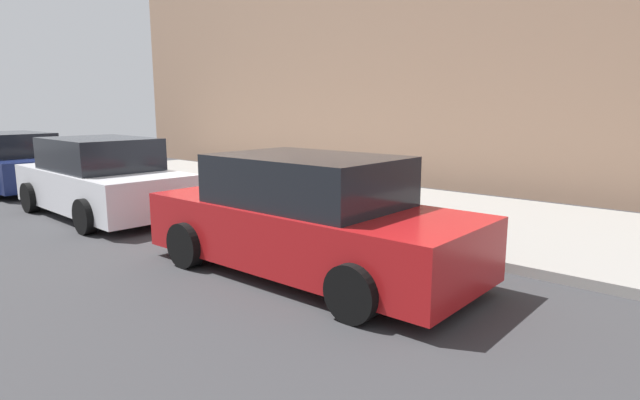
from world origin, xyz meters
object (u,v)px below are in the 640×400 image
Objects in this scene: suitcase_silver_2 at (349,205)px; suitcase_maroon_3 at (333,199)px; suitcase_teal_0 at (399,211)px; suitcase_navy_4 at (319,200)px; suitcase_olive_5 at (301,198)px; suitcase_black_6 at (282,191)px; bollard_post at (232,183)px; fire_hydrant at (259,185)px; parked_car_red_0 at (307,219)px; suitcase_red_1 at (371,206)px; parked_car_white_1 at (101,179)px; parked_car_navy_2 at (10,163)px.

suitcase_maroon_3 is (0.43, -0.06, 0.05)m from suitcase_silver_2.
suitcase_teal_0 is 1.86m from suitcase_navy_4.
suitcase_maroon_3 is 1.12× the size of suitcase_olive_5.
suitcase_black_6 is 0.95× the size of bollard_post.
fire_hydrant is 4.48m from parked_car_red_0.
suitcase_maroon_3 is 1.42m from suitcase_black_6.
bollard_post is (2.83, 0.15, 0.04)m from suitcase_maroon_3.
suitcase_red_1 is at bearing 176.60° from suitcase_olive_5.
bollard_post is (2.41, 0.22, 0.12)m from suitcase_navy_4.
parked_car_white_1 is (5.08, 2.43, 0.26)m from suitcase_red_1.
suitcase_black_6 is 0.16× the size of parked_car_white_1.
suitcase_maroon_3 is at bearing -179.88° from fire_hydrant.
parked_car_navy_2 reaches higher than suitcase_red_1.
parked_car_white_1 reaches higher than bollard_post.
suitcase_teal_0 is 0.54m from suitcase_red_1.
fire_hydrant is at bearing 2.35° from suitcase_navy_4.
parked_car_navy_2 is (6.53, 2.34, 0.19)m from bollard_post.
suitcase_teal_0 is 3.54m from fire_hydrant.
parked_car_navy_2 is at bearing 18.89° from fire_hydrant.
suitcase_red_1 is 2.33m from suitcase_black_6.
parked_car_white_1 is (4.17, 2.49, 0.26)m from suitcase_maroon_3.
suitcase_black_6 is at bearing -173.51° from bollard_post.
suitcase_olive_5 is (1.80, -0.11, -0.09)m from suitcase_red_1.
parked_car_navy_2 is at bearing 16.65° from suitcase_olive_5.
suitcase_black_6 is at bearing -2.07° from suitcase_silver_2.
bollard_post is at bearing 3.00° from suitcase_teal_0.
suitcase_teal_0 is at bearing -166.67° from parked_car_navy_2.
parked_car_red_0 is at bearing 180.00° from parked_car_navy_2.
parked_car_navy_2 is (9.37, 2.49, 0.23)m from suitcase_maroon_3.
suitcase_teal_0 is 0.93× the size of suitcase_silver_2.
suitcase_maroon_3 is 0.20× the size of parked_car_navy_2.
suitcase_red_1 is 1.00× the size of suitcase_maroon_3.
parked_car_red_0 is (-2.04, 2.56, 0.34)m from suitcase_navy_4.
parked_car_red_0 is at bearing -180.00° from parked_car_white_1.
suitcase_silver_2 is 1.85m from suitcase_black_6.
suitcase_silver_2 is 0.19× the size of parked_car_red_0.
suitcase_black_6 is at bearing -0.28° from suitcase_maroon_3.
suitcase_red_1 is 1.13× the size of fire_hydrant.
suitcase_olive_5 is at bearing -174.14° from bollard_post.
suitcase_black_6 is 3.73m from parked_car_white_1.
fire_hydrant is (1.68, 0.07, 0.15)m from suitcase_navy_4.
fire_hydrant is at bearing -129.73° from parked_car_white_1.
suitcase_teal_0 is 2.85m from suitcase_black_6.
suitcase_teal_0 is at bearing -177.23° from suitcase_maroon_3.
suitcase_black_6 is 8.34m from parked_car_navy_2.
suitcase_navy_4 is 0.13× the size of parked_car_red_0.
suitcase_navy_4 is at bearing -145.70° from parked_car_white_1.
suitcase_teal_0 is 1.44m from suitcase_maroon_3.
suitcase_red_1 is 3.75m from bollard_post.
suitcase_olive_5 reaches higher than suitcase_black_6.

